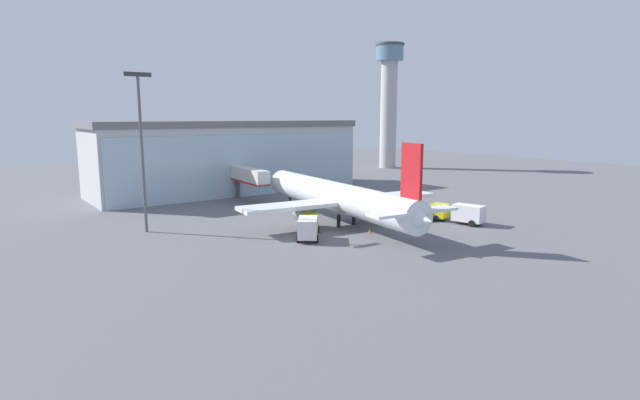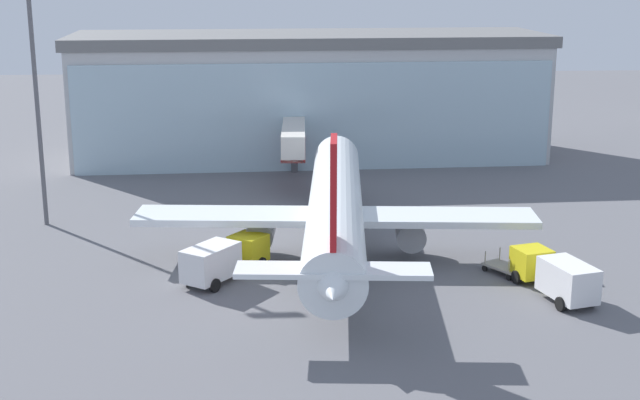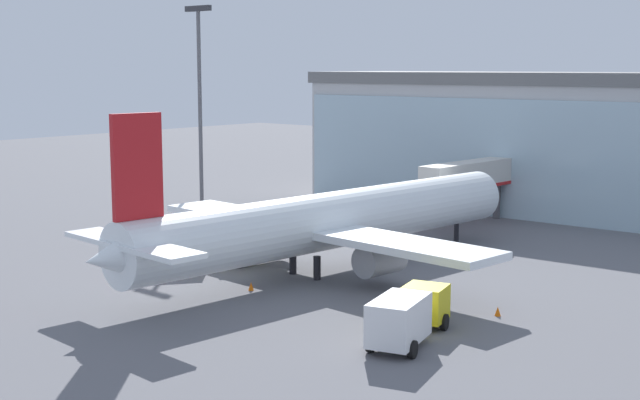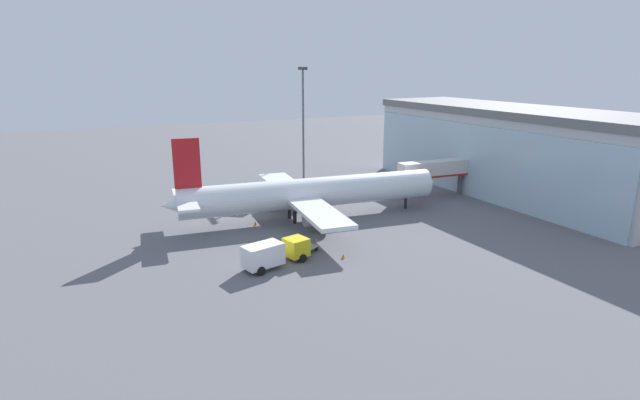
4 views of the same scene
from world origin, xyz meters
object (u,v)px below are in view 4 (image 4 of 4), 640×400
Objects in this scene: jet_bridge at (436,170)px; catering_truck at (254,198)px; airplane at (307,193)px; fuel_truck at (274,253)px; apron_light_mast at (303,114)px; safety_cone_nose at (255,223)px; safety_cone_wingtip at (343,256)px; baggage_cart at (306,248)px.

jet_bridge is 1.75× the size of catering_truck.
airplane is 5.02× the size of fuel_truck.
apron_light_mast reaches higher than catering_truck.
safety_cone_nose is at bearing -177.59° from airplane.
fuel_truck is at bearing -98.91° from safety_cone_wingtip.
jet_bridge is at bearing 32.63° from apron_light_mast.
baggage_cart is at bearing 10.55° from fuel_truck.
safety_cone_wingtip is (3.29, 2.96, -0.23)m from baggage_cart.
fuel_truck is 2.36× the size of baggage_cart.
jet_bridge is at bearing -5.72° from baggage_cart.
apron_light_mast reaches higher than safety_cone_nose.
baggage_cart is (11.32, -5.15, -3.03)m from airplane.
catering_truck is at bearing 126.20° from airplane.
safety_cone_nose is at bearing -173.71° from jet_bridge.
baggage_cart is at bearing -151.44° from jet_bridge.
fuel_truck is 7.56m from safety_cone_wingtip.
jet_bridge is 36.05m from fuel_truck.
safety_cone_nose is (22.85, -16.52, -11.32)m from apron_light_mast.
airplane is at bearing -171.73° from jet_bridge.
airplane is 12.80m from baggage_cart.
jet_bridge is at bearing 10.65° from fuel_truck.
baggage_cart reaches higher than safety_cone_nose.
airplane reaches higher than safety_cone_nose.
baggage_cart is (-2.13, 4.42, -0.97)m from fuel_truck.
catering_truck is 0.95× the size of fuel_truck.
airplane is at bearing 39.33° from fuel_truck.
apron_light_mast is 0.51× the size of airplane.
baggage_cart is (19.34, -0.31, -0.97)m from catering_truck.
safety_cone_nose is at bearing 64.88° from fuel_truck.
jet_bridge is 0.64× the size of apron_light_mast.
airplane reaches higher than safety_cone_wingtip.
apron_light_mast reaches higher than jet_bridge.
fuel_truck is at bearing -27.31° from apron_light_mast.
safety_cone_nose is at bearing -161.58° from safety_cone_wingtip.
catering_truck is (-8.02, -4.84, -2.07)m from airplane.
jet_bridge is 0.33× the size of airplane.
airplane reaches higher than baggage_cart.
baggage_cart is 4.43m from safety_cone_wingtip.
safety_cone_nose is at bearing -71.08° from catering_truck.
catering_truck is 8.12m from safety_cone_nose.
apron_light_mast is 35.73× the size of safety_cone_nose.
apron_light_mast is 30.38m from safety_cone_nose.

